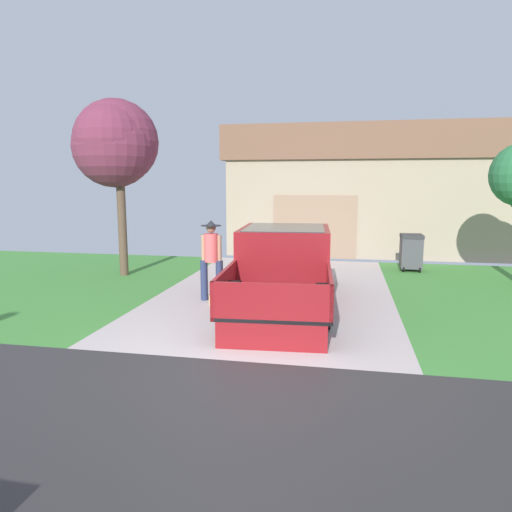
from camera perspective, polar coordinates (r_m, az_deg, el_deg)
The scene contains 7 objects.
ground at distance 5.16m, azimuth -8.26°, elevation -20.23°, with size 29.20×18.60×0.18m.
pickup_truck at distance 9.87m, azimuth 3.52°, elevation -1.49°, with size 2.24×5.41×1.58m.
person_with_hat at distance 9.93m, azimuth -5.50°, elevation -0.05°, with size 0.49×0.43×1.73m.
handbag at distance 9.70m, azimuth -4.60°, elevation -5.24°, with size 0.38×0.16×0.44m.
house_with_garage at distance 18.34m, azimuth 13.00°, elevation 7.94°, with size 9.76×5.64×4.46m.
front_yard_tree at distance 13.25m, azimuth -17.06°, elevation 13.05°, with size 2.27×2.44×4.74m.
wheeled_trash_bin at distance 14.09m, azimuth 18.53°, elevation 0.58°, with size 0.60×0.72×1.05m.
Camera 1 is at (1.53, -6.10, 2.49)m, focal length 32.53 mm.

